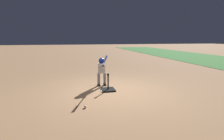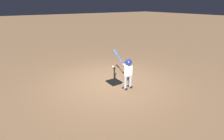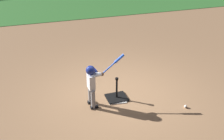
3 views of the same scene
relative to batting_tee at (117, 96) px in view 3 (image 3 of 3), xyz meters
name	(u,v)px [view 3 (image 3 of 3)]	position (x,y,z in m)	size (l,w,h in m)	color
ground_plane	(120,95)	(0.13, 0.13, -0.06)	(90.00, 90.00, 0.00)	#99704C
grass_outfield_strip	(61,5)	(0.13, 10.45, -0.06)	(56.00, 6.61, 0.02)	#33702D
home_plate	(117,99)	(-0.02, -0.04, -0.05)	(0.44, 0.44, 0.02)	white
batting_tee	(117,96)	(0.00, 0.00, 0.00)	(0.51, 0.46, 0.59)	black
batter_child	(93,81)	(-0.63, -0.11, 0.62)	(0.94, 0.34, 1.25)	gray
baseball	(186,106)	(1.43, -0.90, -0.03)	(0.07, 0.07, 0.07)	white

